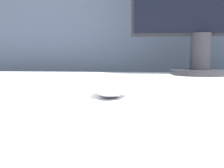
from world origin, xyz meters
TOP-DOWN VIEW (x-y plane):
  - partition_panel at (0.00, 0.61)m, footprint 5.00×0.03m
  - computer_mouse_near at (0.04, -0.18)m, footprint 0.07×0.12m
  - keyboard at (-0.02, -0.00)m, footprint 0.43×0.13m
  - monitor at (0.33, 0.36)m, footprint 0.53×0.22m

SIDE VIEW (x-z plane):
  - partition_panel at x=0.00m, z-range 0.00..1.41m
  - keyboard at x=-0.02m, z-range 0.77..0.79m
  - computer_mouse_near at x=0.04m, z-range 0.77..0.80m
  - monitor at x=0.33m, z-range 0.78..1.30m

